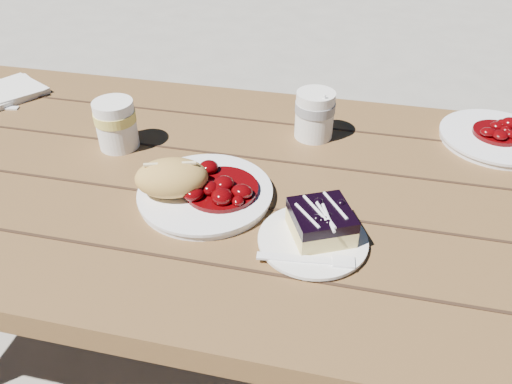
% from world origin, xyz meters
% --- Properties ---
extents(picnic_table, '(2.00, 1.55, 0.75)m').
position_xyz_m(picnic_table, '(0.00, -0.00, 0.59)').
color(picnic_table, brown).
rests_on(picnic_table, ground).
extents(main_plate, '(0.25, 0.25, 0.02)m').
position_xyz_m(main_plate, '(0.04, -0.07, 0.76)').
color(main_plate, white).
rests_on(main_plate, picnic_table).
extents(goulash_stew, '(0.14, 0.14, 0.04)m').
position_xyz_m(goulash_stew, '(0.07, -0.07, 0.79)').
color(goulash_stew, '#540305').
rests_on(goulash_stew, main_plate).
extents(bread_roll, '(0.15, 0.12, 0.07)m').
position_xyz_m(bread_roll, '(-0.01, -0.09, 0.80)').
color(bread_roll, tan).
rests_on(bread_roll, main_plate).
extents(dessert_plate, '(0.18, 0.18, 0.01)m').
position_xyz_m(dessert_plate, '(0.26, -0.15, 0.76)').
color(dessert_plate, white).
rests_on(dessert_plate, picnic_table).
extents(blueberry_cake, '(0.13, 0.13, 0.05)m').
position_xyz_m(blueberry_cake, '(0.27, -0.14, 0.79)').
color(blueberry_cake, '#F6E086').
rests_on(blueberry_cake, dessert_plate).
extents(fork_dessert, '(0.16, 0.04, 0.00)m').
position_xyz_m(fork_dessert, '(0.24, -0.21, 0.76)').
color(fork_dessert, white).
rests_on(fork_dessert, dessert_plate).
extents(coffee_cup, '(0.08, 0.08, 0.11)m').
position_xyz_m(coffee_cup, '(0.21, 0.20, 0.80)').
color(coffee_cup, white).
rests_on(coffee_cup, picnic_table).
extents(napkin_stack, '(0.20, 0.20, 0.01)m').
position_xyz_m(napkin_stack, '(-0.59, 0.24, 0.76)').
color(napkin_stack, white).
rests_on(napkin_stack, picnic_table).
extents(second_plate, '(0.24, 0.24, 0.02)m').
position_xyz_m(second_plate, '(0.61, 0.27, 0.76)').
color(second_plate, white).
rests_on(second_plate, picnic_table).
extents(second_stew, '(0.11, 0.11, 0.04)m').
position_xyz_m(second_stew, '(0.61, 0.27, 0.79)').
color(second_stew, '#540305').
rests_on(second_stew, second_plate).
extents(second_cup, '(0.08, 0.08, 0.11)m').
position_xyz_m(second_cup, '(-0.19, 0.06, 0.80)').
color(second_cup, white).
rests_on(second_cup, picnic_table).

